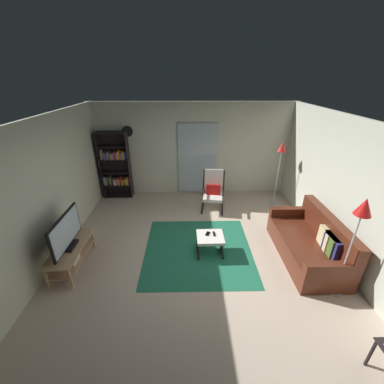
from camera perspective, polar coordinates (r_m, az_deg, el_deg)
name	(u,v)px	position (r m, az deg, el deg)	size (l,w,h in m)	color
ground_plane	(196,255)	(4.99, 1.00, -14.47)	(7.02, 7.02, 0.00)	beige
wall_back	(193,150)	(6.98, 0.29, 9.78)	(5.60, 0.06, 2.60)	beige
wall_left	(41,198)	(4.97, -31.74, -1.13)	(0.06, 6.00, 2.60)	beige
wall_right	(349,195)	(5.13, 32.86, -0.64)	(0.06, 6.00, 2.60)	beige
glass_door_panel	(198,159)	(6.99, 1.33, 7.67)	(1.10, 0.01, 2.00)	silver
area_rug	(198,250)	(5.11, 1.41, -13.30)	(2.14, 2.14, 0.01)	#216D4F
tv_stand	(71,254)	(5.06, -26.41, -12.86)	(0.48, 1.17, 0.44)	tan
television	(66,233)	(4.82, -27.34, -8.43)	(0.20, 1.03, 0.63)	black
bookshelf_near_tv	(116,166)	(7.17, -17.37, 5.71)	(0.80, 0.30, 1.87)	black
leather_sofa	(310,244)	(5.26, 25.92, -10.86)	(0.89, 1.88, 0.89)	#532314
lounge_armchair	(213,189)	(6.36, 4.99, 0.65)	(0.64, 0.72, 1.02)	black
ottoman	(210,239)	(4.89, 4.27, -10.85)	(0.53, 0.49, 0.38)	white
tv_remote	(214,234)	(4.90, 5.16, -9.71)	(0.04, 0.14, 0.02)	black
cell_phone	(208,234)	(4.90, 3.69, -9.69)	(0.07, 0.14, 0.01)	black
floor_lamp_by_sofa	(361,216)	(4.12, 34.79, -4.67)	(0.23, 0.23, 1.73)	#A5A5AD
floor_lamp_by_shelf	(281,153)	(6.60, 20.11, 8.50)	(0.23, 0.23, 1.72)	#A5A5AD
wall_clock	(127,131)	(6.96, -14.84, 13.58)	(0.29, 0.03, 0.29)	silver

